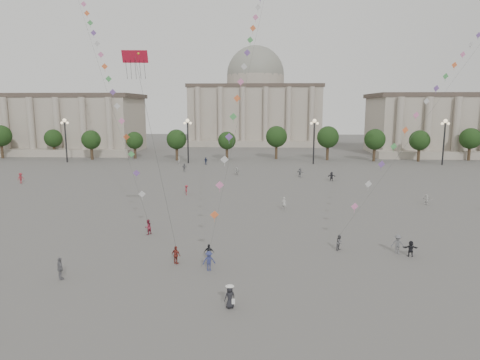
{
  "coord_description": "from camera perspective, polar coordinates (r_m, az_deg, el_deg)",
  "views": [
    {
      "loc": [
        2.94,
        -31.68,
        13.51
      ],
      "look_at": [
        0.61,
        12.0,
        5.97
      ],
      "focal_mm": 32.0,
      "sensor_mm": 36.0,
      "label": 1
    }
  ],
  "objects": [
    {
      "name": "person_crowd_13",
      "position": [
        56.8,
        5.89,
        -3.14
      ],
      "size": [
        0.74,
        0.64,
        1.72
      ],
      "primitive_type": "imported",
      "rotation": [
        0.0,
        0.0,
        2.71
      ],
      "color": "#B4B4B0",
      "rests_on": "ground"
    },
    {
      "name": "kite_train_east",
      "position": [
        64.02,
        27.92,
        14.6
      ],
      "size": [
        34.79,
        34.54,
        60.63
      ],
      "color": "#3F3F3F",
      "rests_on": "ground"
    },
    {
      "name": "person_crowd_0",
      "position": [
        100.81,
        -4.58,
        2.55
      ],
      "size": [
        1.04,
        1.03,
        1.76
      ],
      "primitive_type": "imported",
      "rotation": [
        0.0,
        0.0,
        0.78
      ],
      "color": "navy",
      "rests_on": "ground"
    },
    {
      "name": "hat_person",
      "position": [
        29.96,
        -1.36,
        -15.24
      ],
      "size": [
        0.91,
        0.8,
        1.69
      ],
      "color": "black",
      "rests_on": "ground"
    },
    {
      "name": "kite_flyer_0",
      "position": [
        46.94,
        -12.17,
        -6.14
      ],
      "size": [
        0.95,
        1.0,
        1.63
      ],
      "primitive_type": "imported",
      "rotation": [
        0.0,
        0.0,
        4.13
      ],
      "color": "maroon",
      "rests_on": "ground"
    },
    {
      "name": "hall_central",
      "position": [
        160.93,
        2.04,
        10.03
      ],
      "size": [
        48.3,
        34.3,
        35.5
      ],
      "color": "#AA9D8E",
      "rests_on": "ground"
    },
    {
      "name": "person_crowd_7",
      "position": [
        64.82,
        23.61,
        -2.41
      ],
      "size": [
        1.4,
        1.11,
        1.48
      ],
      "primitive_type": "imported",
      "rotation": [
        0.0,
        0.0,
        2.58
      ],
      "color": "silver",
      "rests_on": "ground"
    },
    {
      "name": "lamp_post_mid_west",
      "position": [
        103.44,
        -6.98,
        6.29
      ],
      "size": [
        2.0,
        0.9,
        10.65
      ],
      "color": "#262628",
      "rests_on": "ground"
    },
    {
      "name": "person_crowd_3",
      "position": [
        42.37,
        21.8,
        -8.49
      ],
      "size": [
        1.39,
        0.49,
        1.48
      ],
      "primitive_type": "imported",
      "rotation": [
        0.0,
        0.0,
        3.1
      ],
      "color": "black",
      "rests_on": "ground"
    },
    {
      "name": "tourist_3",
      "position": [
        37.18,
        -22.85,
        -10.82
      ],
      "size": [
        1.07,
        1.08,
        1.83
      ],
      "primitive_type": "imported",
      "rotation": [
        0.0,
        0.0,
        2.34
      ],
      "color": "slate",
      "rests_on": "ground"
    },
    {
      "name": "tree_row",
      "position": [
        110.02,
        1.52,
        5.54
      ],
      "size": [
        137.12,
        5.12,
        8.0
      ],
      "color": "#34271A",
      "rests_on": "ground"
    },
    {
      "name": "person_crowd_2",
      "position": [
        85.43,
        -27.2,
        0.23
      ],
      "size": [
        1.2,
        1.41,
        1.89
      ],
      "primitive_type": "imported",
      "rotation": [
        0.0,
        0.0,
        1.07
      ],
      "color": "#9B2A34",
      "rests_on": "ground"
    },
    {
      "name": "lamp_post_far_west",
      "position": [
        112.59,
        -22.28,
        5.92
      ],
      "size": [
        2.0,
        0.9,
        10.65
      ],
      "color": "#262628",
      "rests_on": "ground"
    },
    {
      "name": "kite_flyer_2",
      "position": [
        42.1,
        13.14,
        -8.1
      ],
      "size": [
        0.91,
        0.94,
        1.53
      ],
      "primitive_type": "imported",
      "rotation": [
        0.0,
        0.0,
        0.92
      ],
      "color": "#5E5E62",
      "rests_on": "ground"
    },
    {
      "name": "person_crowd_10",
      "position": [
        102.41,
        -8.13,
        2.61
      ],
      "size": [
        0.62,
        0.77,
        1.82
      ],
      "primitive_type": "imported",
      "rotation": [
        0.0,
        0.0,
        1.9
      ],
      "color": "#BABAB5",
      "rests_on": "ground"
    },
    {
      "name": "dragon_kite",
      "position": [
        39.28,
        -13.73,
        14.5
      ],
      "size": [
        2.96,
        1.64,
        16.96
      ],
      "color": "#B5132B",
      "rests_on": "ground"
    },
    {
      "name": "person_crowd_6",
      "position": [
        42.69,
        20.28,
        -8.02
      ],
      "size": [
        1.32,
        0.98,
        1.82
      ],
      "primitive_type": "imported",
      "rotation": [
        0.0,
        0.0,
        6.0
      ],
      "color": "slate",
      "rests_on": "ground"
    },
    {
      "name": "lamp_post_far_east",
      "position": [
        110.21,
        25.62,
        5.62
      ],
      "size": [
        2.0,
        0.9,
        10.65
      ],
      "color": "#262628",
      "rests_on": "ground"
    },
    {
      "name": "kite_train_west",
      "position": [
        66.94,
        -19.69,
        19.58
      ],
      "size": [
        23.79,
        32.99,
        60.03
      ],
      "color": "#3F3F3F",
      "rests_on": "ground"
    },
    {
      "name": "tourist_4",
      "position": [
        38.35,
        -4.15,
        -9.64
      ],
      "size": [
        0.92,
        0.4,
        1.56
      ],
      "primitive_type": "imported",
      "rotation": [
        0.0,
        0.0,
        3.12
      ],
      "color": "black",
      "rests_on": "ground"
    },
    {
      "name": "person_crowd_12",
      "position": [
        83.6,
        8.02,
        0.99
      ],
      "size": [
        1.62,
        1.35,
        1.75
      ],
      "primitive_type": "imported",
      "rotation": [
        0.0,
        0.0,
        2.53
      ],
      "color": "slate",
      "rests_on": "ground"
    },
    {
      "name": "person_crowd_4",
      "position": [
        85.2,
        -0.44,
        1.19
      ],
      "size": [
        1.52,
        0.99,
        1.57
      ],
      "primitive_type": "imported",
      "rotation": [
        0.0,
        0.0,
        3.54
      ],
      "color": "#BCBCB7",
      "rests_on": "ground"
    },
    {
      "name": "person_crowd_9",
      "position": [
        80.15,
        12.11,
        0.46
      ],
      "size": [
        1.61,
        0.71,
        1.68
      ],
      "primitive_type": "imported",
      "rotation": [
        0.0,
        0.0,
        0.14
      ],
      "color": "black",
      "rests_on": "ground"
    },
    {
      "name": "ground",
      "position": [
        34.57,
        -2.13,
        -13.24
      ],
      "size": [
        360.0,
        360.0,
        0.0
      ],
      "primitive_type": "plane",
      "color": "#514F4C",
      "rests_on": "ground"
    },
    {
      "name": "person_crowd_16",
      "position": [
        90.35,
        -7.45,
        1.65
      ],
      "size": [
        1.09,
        0.65,
        1.74
      ],
      "primitive_type": "imported",
      "rotation": [
        0.0,
        0.0,
        0.24
      ],
      "color": "slate",
      "rests_on": "ground"
    },
    {
      "name": "person_crowd_17",
      "position": [
        66.6,
        -7.14,
        -1.32
      ],
      "size": [
        0.7,
        1.07,
        1.55
      ],
      "primitive_type": "imported",
      "rotation": [
        0.0,
        0.0,
        1.71
      ],
      "color": "#9C2A36",
      "rests_on": "ground"
    },
    {
      "name": "kite_train_mid",
      "position": [
        63.25,
        2.86,
        22.87
      ],
      "size": [
        8.24,
        52.38,
        72.44
      ],
      "color": "#3F3F3F",
      "rests_on": "ground"
    },
    {
      "name": "lamp_post_mid_east",
      "position": [
        102.58,
        9.86,
        6.19
      ],
      "size": [
        2.0,
        0.9,
        10.65
      ],
      "color": "#262628",
      "rests_on": "ground"
    },
    {
      "name": "kite_flyer_1",
      "position": [
        36.26,
        -4.16,
        -10.7
      ],
      "size": [
        1.22,
        0.91,
        1.68
      ],
      "primitive_type": "imported",
      "rotation": [
        0.0,
        0.0,
        0.29
      ],
      "color": "navy",
      "rests_on": "ground"
    },
    {
      "name": "tourist_0",
      "position": [
        38.01,
        -8.53,
        -9.87
      ],
      "size": [
        1.01,
        0.8,
        1.6
      ],
      "primitive_type": "imported",
      "rotation": [
        0.0,
        0.0,
        2.63
      ],
      "color": "maroon",
      "rests_on": "ground"
    },
    {
      "name": "hall_west",
      "position": [
        147.89,
        -28.96,
        6.6
      ],
      "size": [
        84.0,
        26.22,
        17.2
      ],
      "color": "#AA9D8E",
      "rests_on": "ground"
    }
  ]
}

